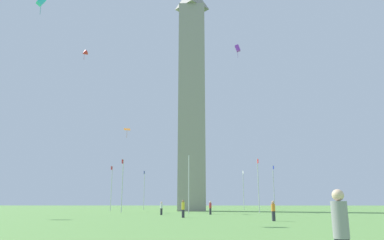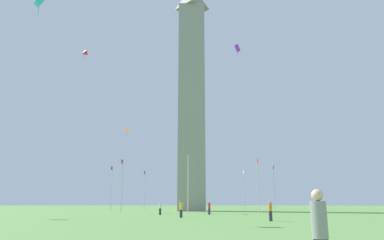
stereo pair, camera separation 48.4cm
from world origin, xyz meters
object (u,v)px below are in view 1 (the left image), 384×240
(flagpole_se, at_px, (243,188))
(kite_red_delta, at_px, (84,53))
(obelisk_monument, at_px, (192,90))
(person_orange_shirt, at_px, (273,211))
(person_red_shirt, at_px, (210,208))
(person_gray_shirt, at_px, (341,234))
(flagpole_nw, at_px, (122,183))
(kite_purple_box, at_px, (238,48))
(flagpole_n, at_px, (189,181))
(kite_orange_diamond, at_px, (127,130))
(flagpole_e, at_px, (274,186))
(flagpole_ne, at_px, (258,183))
(person_yellow_shirt, at_px, (183,209))
(flagpole_s, at_px, (194,189))
(flagpole_w, at_px, (111,186))
(kite_cyan_box, at_px, (41,1))
(flagpole_sw, at_px, (144,188))
(person_white_shirt, at_px, (161,208))

(flagpole_se, relative_size, kite_red_delta, 4.40)
(obelisk_monument, bearing_deg, person_orange_shirt, 12.26)
(person_red_shirt, bearing_deg, person_gray_shirt, -175.55)
(flagpole_nw, xyz_separation_m, kite_purple_box, (-6.24, 19.47, 25.42))
(flagpole_n, xyz_separation_m, flagpole_nw, (-4.43, -10.69, 0.00))
(person_red_shirt, relative_size, kite_red_delta, 0.90)
(flagpole_n, bearing_deg, kite_orange_diamond, -126.77)
(obelisk_monument, relative_size, flagpole_e, 5.59)
(flagpole_se, bearing_deg, flagpole_ne, -0.00)
(kite_red_delta, height_order, kite_purple_box, kite_purple_box)
(person_gray_shirt, xyz_separation_m, person_yellow_shirt, (-30.20, -4.83, 0.01))
(flagpole_s, bearing_deg, kite_red_delta, -37.03)
(flagpole_nw, bearing_deg, flagpole_w, -157.50)
(kite_cyan_box, bearing_deg, person_yellow_shirt, 111.20)
(person_red_shirt, bearing_deg, flagpole_nw, 57.17)
(flagpole_sw, bearing_deg, person_red_shirt, 23.93)
(obelisk_monument, bearing_deg, person_gray_shirt, 4.61)
(kite_cyan_box, bearing_deg, flagpole_w, -178.53)
(flagpole_n, xyz_separation_m, flagpole_w, (-15.12, -15.12, 0.00))
(person_orange_shirt, bearing_deg, kite_purple_box, 19.74)
(flagpole_se, bearing_deg, flagpole_s, -112.50)
(person_yellow_shirt, bearing_deg, flagpole_ne, -14.78)
(flagpole_ne, height_order, person_yellow_shirt, flagpole_ne)
(flagpole_ne, distance_m, flagpole_s, 27.94)
(kite_purple_box, bearing_deg, person_yellow_shirt, -18.94)
(flagpole_e, bearing_deg, obelisk_monument, -90.22)
(flagpole_w, xyz_separation_m, person_red_shirt, (20.13, 18.11, -3.70))
(person_red_shirt, bearing_deg, flagpole_w, 43.76)
(flagpole_s, xyz_separation_m, kite_orange_diamond, (21.92, -11.13, 9.37))
(flagpole_nw, relative_size, kite_cyan_box, 4.12)
(flagpole_s, distance_m, person_gray_shirt, 75.52)
(flagpole_sw, bearing_deg, kite_purple_box, 52.13)
(flagpole_nw, distance_m, kite_cyan_box, 30.20)
(flagpole_ne, bearing_deg, obelisk_monument, -135.16)
(flagpole_sw, bearing_deg, flagpole_se, 90.00)
(flagpole_nw, relative_size, kite_red_delta, 4.40)
(obelisk_monument, height_order, kite_red_delta, obelisk_monument)
(obelisk_monument, relative_size, flagpole_n, 5.59)
(flagpole_e, xyz_separation_m, kite_purple_box, (4.45, -6.34, 25.42))
(person_white_shirt, relative_size, person_yellow_shirt, 0.91)
(flagpole_s, distance_m, kite_cyan_box, 55.20)
(flagpole_w, distance_m, person_white_shirt, 24.92)
(person_orange_shirt, height_order, kite_orange_diamond, kite_orange_diamond)
(person_white_shirt, relative_size, person_red_shirt, 0.95)
(person_orange_shirt, height_order, person_red_shirt, person_red_shirt)
(flagpole_se, bearing_deg, flagpole_e, 22.50)
(obelisk_monument, relative_size, flagpole_nw, 5.59)
(person_white_shirt, bearing_deg, flagpole_se, -24.40)
(flagpole_sw, xyz_separation_m, person_yellow_shirt, (40.65, 10.71, -3.66))
(flagpole_ne, distance_m, flagpole_w, 27.94)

